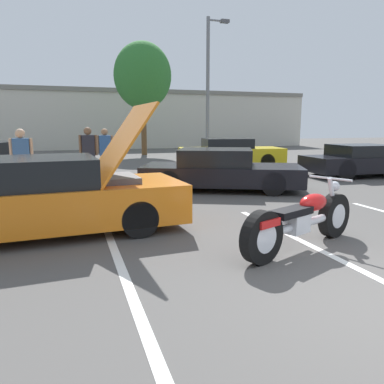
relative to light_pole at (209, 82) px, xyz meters
The scene contains 13 objects.
parking_stripe_foreground 16.57m from the light_pole, 114.26° to the right, with size 0.12×5.37×0.01m, color white.
parking_stripe_middle 15.66m from the light_pole, 104.51° to the right, with size 0.12×5.37×0.01m, color white.
far_building 12.09m from the light_pole, 109.57° to the left, with size 32.00×4.20×4.40m.
light_pole is the anchor object (origin of this frame).
tree_background 4.53m from the light_pole, 128.78° to the left, with size 3.33×3.33×6.50m.
motorcycle 15.30m from the light_pole, 105.68° to the right, with size 2.39×1.16×0.99m.
show_car_hood_open 14.86m from the light_pole, 121.69° to the right, with size 4.69×2.05×2.14m.
parked_car_mid_right_row 5.46m from the light_pole, 98.76° to the right, with size 4.54×2.50×1.22m.
parked_car_mid_left_row 10.39m from the light_pole, 109.00° to the right, with size 4.67×3.43×1.13m.
parked_car_right_row 9.32m from the light_pole, 71.97° to the right, with size 4.34×2.13×1.10m.
spectator_near_motorcycle 9.26m from the light_pole, 133.36° to the right, with size 0.52×0.22×1.66m.
spectator_by_show_car 12.64m from the light_pole, 131.92° to the right, with size 0.52×0.22×1.69m.
spectator_far_lot 10.36m from the light_pole, 131.62° to the right, with size 0.52×0.23×1.71m.
Camera 1 is at (-3.15, -2.48, 1.78)m, focal length 35.00 mm.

